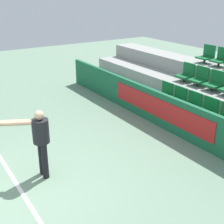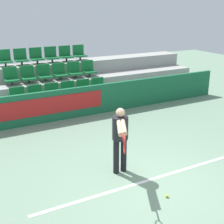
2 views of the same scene
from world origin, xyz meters
TOP-DOWN VIEW (x-y plane):
  - ground_plane at (0.00, 0.00)m, footprint 30.00×30.00m
  - court_baseline at (0.00, 0.01)m, footprint 4.83×0.08m
  - barrier_wall at (-0.02, 4.41)m, footprint 12.19×0.14m
  - bleacher_tier_front at (0.00, 4.93)m, footprint 11.79×0.87m
  - bleacher_tier_middle at (0.00, 5.80)m, footprint 11.79×0.87m
  - bleacher_tier_back at (0.00, 6.66)m, footprint 11.79×0.87m
  - stadium_chair_0 at (-1.42, 5.05)m, footprint 0.46×0.42m
  - stadium_chair_1 at (-0.85, 5.05)m, footprint 0.46×0.42m
  - stadium_chair_2 at (-0.28, 5.05)m, footprint 0.46×0.42m
  - stadium_chair_3 at (0.28, 5.05)m, footprint 0.46×0.42m
  - stadium_chair_4 at (0.85, 5.05)m, footprint 0.46×0.42m
  - stadium_chair_5 at (1.42, 5.05)m, footprint 0.46×0.42m
  - stadium_chair_6 at (-1.42, 5.92)m, footprint 0.46×0.42m
  - stadium_chair_7 at (-0.85, 5.92)m, footprint 0.46×0.42m
  - stadium_chair_8 at (-0.28, 5.92)m, footprint 0.46×0.42m
  - stadium_chair_9 at (0.28, 5.92)m, footprint 0.46×0.42m
  - stadium_chair_10 at (0.85, 5.92)m, footprint 0.46×0.42m
  - stadium_chair_11 at (1.42, 5.92)m, footprint 0.46×0.42m
  - stadium_chair_12 at (-1.42, 6.78)m, footprint 0.46×0.42m
  - stadium_chair_13 at (-0.85, 6.78)m, footprint 0.46×0.42m
  - stadium_chair_14 at (-0.28, 6.78)m, footprint 0.46×0.42m
  - stadium_chair_15 at (0.28, 6.78)m, footprint 0.46×0.42m
  - stadium_chair_16 at (0.85, 6.78)m, footprint 0.46×0.42m
  - stadium_chair_17 at (1.42, 6.78)m, footprint 0.46×0.42m
  - tennis_player at (-0.26, 0.54)m, footprint 0.83×1.47m
  - tennis_ball at (0.09, -0.67)m, footprint 0.07×0.07m

SIDE VIEW (x-z plane):
  - ground_plane at x=0.00m, z-range 0.00..0.00m
  - court_baseline at x=0.00m, z-range 0.00..0.01m
  - tennis_ball at x=0.09m, z-range 0.00..0.07m
  - bleacher_tier_front at x=0.00m, z-range 0.00..0.49m
  - bleacher_tier_middle at x=0.00m, z-range 0.00..0.97m
  - barrier_wall at x=-0.02m, z-range 0.00..1.00m
  - bleacher_tier_back at x=0.00m, z-range 0.00..1.46m
  - stadium_chair_0 at x=-1.42m, z-range 0.45..1.02m
  - stadium_chair_1 at x=-0.85m, z-range 0.45..1.02m
  - stadium_chair_2 at x=-0.28m, z-range 0.45..1.02m
  - stadium_chair_3 at x=0.28m, z-range 0.45..1.02m
  - stadium_chair_4 at x=0.85m, z-range 0.45..1.02m
  - stadium_chair_5 at x=1.42m, z-range 0.45..1.02m
  - tennis_player at x=-0.26m, z-range 0.19..1.68m
  - stadium_chair_6 at x=-1.42m, z-range 0.94..1.51m
  - stadium_chair_7 at x=-0.85m, z-range 0.94..1.51m
  - stadium_chair_8 at x=-0.28m, z-range 0.94..1.51m
  - stadium_chair_9 at x=0.28m, z-range 0.94..1.51m
  - stadium_chair_10 at x=0.85m, z-range 0.94..1.51m
  - stadium_chair_11 at x=1.42m, z-range 0.94..1.51m
  - stadium_chair_12 at x=-1.42m, z-range 1.42..2.00m
  - stadium_chair_13 at x=-0.85m, z-range 1.42..2.00m
  - stadium_chair_14 at x=-0.28m, z-range 1.42..2.00m
  - stadium_chair_15 at x=0.28m, z-range 1.42..2.00m
  - stadium_chair_16 at x=0.85m, z-range 1.42..2.00m
  - stadium_chair_17 at x=1.42m, z-range 1.42..2.00m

